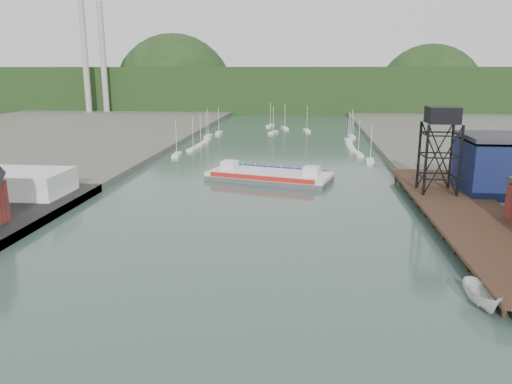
# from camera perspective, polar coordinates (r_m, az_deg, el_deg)

# --- Properties ---
(ground) EXTENTS (600.00, 600.00, 0.00)m
(ground) POSITION_cam_1_polar(r_m,az_deg,el_deg) (45.92, -8.63, -19.06)
(ground) COLOR #2B433B
(ground) RESTS_ON ground
(east_pier) EXTENTS (14.00, 70.00, 2.45)m
(east_pier) POSITION_cam_1_polar(r_m,az_deg,el_deg) (89.38, 23.02, -2.13)
(east_pier) COLOR black
(east_pier) RESTS_ON ground
(white_shed) EXTENTS (18.00, 12.00, 4.50)m
(white_shed) POSITION_cam_1_polar(r_m,az_deg,el_deg) (104.89, -25.49, 0.97)
(white_shed) COLOR silver
(white_shed) RESTS_ON west_quay
(lift_tower) EXTENTS (6.50, 6.50, 16.00)m
(lift_tower) POSITION_cam_1_polar(r_m,az_deg,el_deg) (98.74, 20.50, 7.67)
(lift_tower) COLOR black
(lift_tower) RESTS_ON east_pier
(marina_sailboats) EXTENTS (57.71, 92.65, 0.90)m
(marina_sailboats) POSITION_cam_1_polar(r_m,az_deg,el_deg) (177.65, 2.54, 5.94)
(marina_sailboats) COLOR silver
(marina_sailboats) RESTS_ON ground
(smokestacks) EXTENTS (11.20, 8.20, 60.00)m
(smokestacks) POSITION_cam_1_polar(r_m,az_deg,el_deg) (293.78, -18.00, 14.24)
(smokestacks) COLOR #9FA09A
(smokestacks) RESTS_ON ground
(distant_hills) EXTENTS (500.00, 120.00, 80.00)m
(distant_hills) POSITION_cam_1_polar(r_m,az_deg,el_deg) (339.15, 3.55, 11.41)
(distant_hills) COLOR black
(distant_hills) RESTS_ON ground
(chain_ferry) EXTENTS (29.53, 17.98, 3.97)m
(chain_ferry) POSITION_cam_1_polar(r_m,az_deg,el_deg) (113.86, 1.53, 1.86)
(chain_ferry) COLOR #4C4C4E
(chain_ferry) RESTS_ON ground
(motorboat) EXTENTS (3.46, 6.91, 2.55)m
(motorboat) POSITION_cam_1_polar(r_m,az_deg,el_deg) (59.37, 24.39, -10.83)
(motorboat) COLOR silver
(motorboat) RESTS_ON ground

